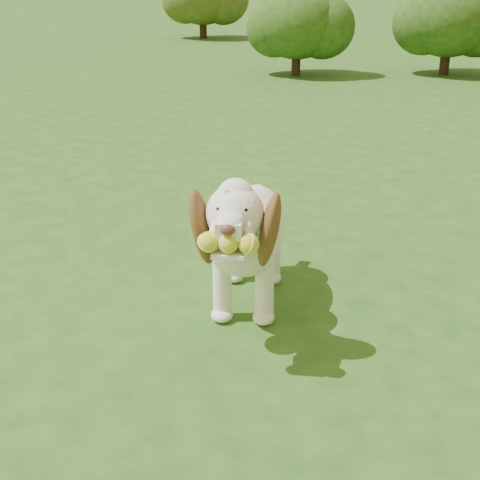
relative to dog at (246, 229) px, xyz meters
The scene contains 4 objects.
ground 0.53m from the dog, 62.83° to the right, with size 80.00×80.00×0.00m, color #204B15.
dog is the anchor object (origin of this frame).
shrub_a 8.47m from the dog, 112.64° to the left, with size 1.44×1.44×1.49m.
shrub_b 9.17m from the dog, 96.68° to the left, with size 1.57×1.57×1.63m.
Camera 1 is at (1.38, -2.56, 1.69)m, focal length 50.00 mm.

